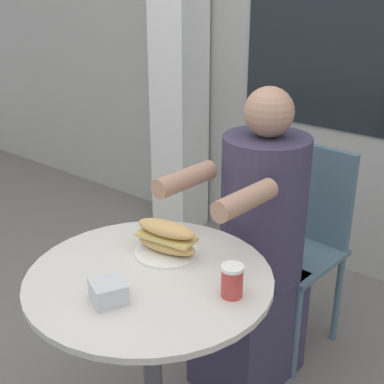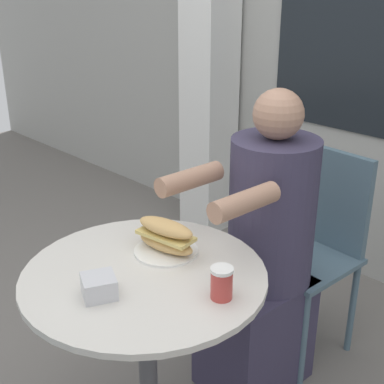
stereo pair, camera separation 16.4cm
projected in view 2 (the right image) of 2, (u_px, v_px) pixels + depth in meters
The scene contains 7 objects.
lattice_pillar at pixel (210, 33), 3.02m from camera, with size 0.25×0.25×2.40m.
cafe_table at pixel (146, 324), 1.66m from camera, with size 0.73×0.73×0.70m.
diner_chair at pixel (316, 235), 2.21m from camera, with size 0.40×0.40×0.87m.
seated_diner at pixel (263, 266), 1.99m from camera, with size 0.35×0.58×1.18m.
sandwich_on_plate at pixel (166, 238), 1.68m from camera, with size 0.21×0.20×0.11m.
drink_cup at pixel (222, 283), 1.45m from camera, with size 0.06×0.06×0.09m.
napkin_box at pixel (99, 286), 1.46m from camera, with size 0.12×0.12×0.06m.
Camera 2 is at (1.07, -0.87, 1.54)m, focal length 50.00 mm.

